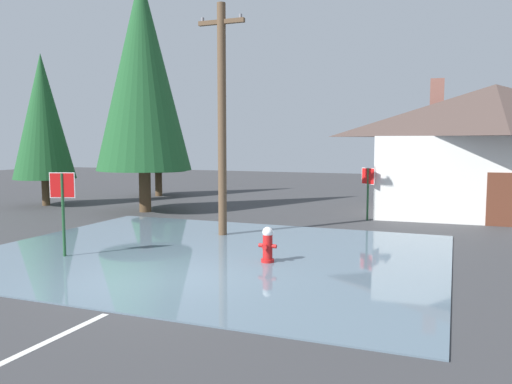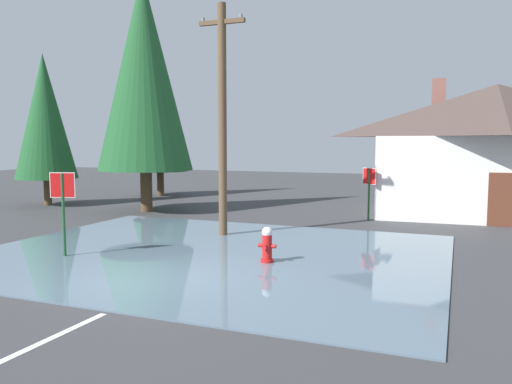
{
  "view_description": "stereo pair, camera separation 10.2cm",
  "coord_description": "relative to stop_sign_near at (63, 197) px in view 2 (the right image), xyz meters",
  "views": [
    {
      "loc": [
        6.13,
        -9.88,
        3.15
      ],
      "look_at": [
        0.75,
        3.94,
        1.68
      ],
      "focal_mm": 35.91,
      "sensor_mm": 36.0,
      "label": 1
    },
    {
      "loc": [
        6.22,
        -9.84,
        3.15
      ],
      "look_at": [
        0.75,
        3.94,
        1.68
      ],
      "focal_mm": 35.91,
      "sensor_mm": 36.0,
      "label": 2
    }
  ],
  "objects": [
    {
      "name": "stop_sign_near",
      "position": [
        0.0,
        0.0,
        0.0
      ],
      "size": [
        0.65,
        0.25,
        2.32
      ],
      "color": "#1E4C28",
      "rests_on": "ground"
    },
    {
      "name": "fire_hydrant",
      "position": [
        5.38,
        1.36,
        -1.17
      ],
      "size": [
        0.48,
        0.41,
        0.95
      ],
      "color": "red",
      "rests_on": "ground"
    },
    {
      "name": "lane_stop_bar",
      "position": [
        2.9,
        -2.79,
        -1.64
      ],
      "size": [
        4.05,
        0.63,
        0.01
      ],
      "primitive_type": "cube",
      "rotation": [
        0.0,
        0.0,
        -0.08
      ],
      "color": "silver",
      "rests_on": "ground"
    },
    {
      "name": "stop_sign_far",
      "position": [
        6.62,
        9.64,
        -0.17
      ],
      "size": [
        0.56,
        0.36,
        2.1
      ],
      "color": "#1E4C28",
      "rests_on": "ground"
    },
    {
      "name": "utility_pole",
      "position": [
        2.65,
        4.48,
        2.31
      ],
      "size": [
        1.6,
        0.28,
        7.57
      ],
      "color": "brown",
      "rests_on": "ground"
    },
    {
      "name": "lane_center_stripe",
      "position": [
        3.92,
        -5.1,
        -1.64
      ],
      "size": [
        0.22,
        3.41,
        0.01
      ],
      "primitive_type": "cube",
      "rotation": [
        0.0,
        0.0,
        1.55
      ],
      "color": "silver",
      "rests_on": "ground"
    },
    {
      "name": "pine_tree_short_left",
      "position": [
        -3.06,
        8.52,
        4.48
      ],
      "size": [
        4.16,
        4.16,
        10.41
      ],
      "color": "#4C3823",
      "rests_on": "ground"
    },
    {
      "name": "pine_tree_mid_left",
      "position": [
        -8.87,
        8.67,
        2.69
      ],
      "size": [
        2.94,
        2.94,
        7.36
      ],
      "color": "#4C3823",
      "rests_on": "ground"
    },
    {
      "name": "house",
      "position": [
        11.3,
        13.1,
        1.23
      ],
      "size": [
        10.31,
        7.29,
        5.97
      ],
      "color": "silver",
      "rests_on": "ground"
    },
    {
      "name": "ground_plane",
      "position": [
        3.69,
        -0.98,
        -1.69
      ],
      "size": [
        80.0,
        80.0,
        0.1
      ],
      "primitive_type": "cube",
      "color": "#38383A"
    },
    {
      "name": "flood_puddle",
      "position": [
        3.47,
        1.85,
        -1.63
      ],
      "size": [
        12.74,
        10.3,
        0.03
      ],
      "primitive_type": "cube",
      "color": "slate",
      "rests_on": "ground"
    },
    {
      "name": "pine_tree_tall_left",
      "position": [
        -6.08,
        14.47,
        3.04
      ],
      "size": [
        3.19,
        3.19,
        7.96
      ],
      "color": "#4C3823",
      "rests_on": "ground"
    }
  ]
}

